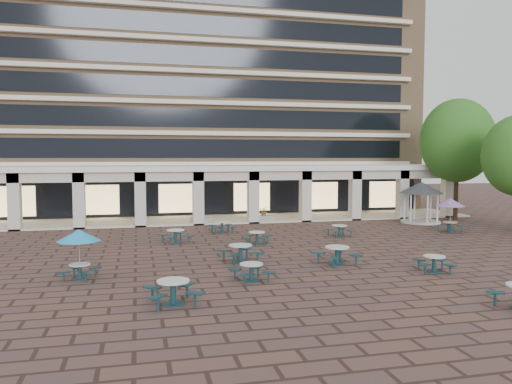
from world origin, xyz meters
TOP-DOWN VIEW (x-y plane):
  - ground at (0.00, 0.00)m, footprint 120.00×120.00m
  - apartment_building at (0.00, 25.47)m, footprint 40.00×15.50m
  - retail_arcade at (0.00, 14.80)m, footprint 42.00×6.60m
  - picnic_table_1 at (-5.37, -7.69)m, footprint 2.06×2.06m
  - picnic_table_3 at (6.19, -5.43)m, footprint 1.89×1.89m
  - picnic_table_4 at (-8.90, -3.23)m, footprint 1.79×1.79m
  - picnic_table_5 at (-2.02, -5.12)m, footprint 1.80×1.80m
  - picnic_table_7 at (2.60, -3.04)m, footprint 2.22×2.22m
  - picnic_table_8 at (-4.37, 4.80)m, footprint 2.10×2.10m
  - picnic_table_9 at (-1.72, -1.39)m, footprint 2.16×2.16m
  - picnic_table_10 at (-1.04, 8.07)m, footprint 1.80×1.80m
  - picnic_table_11 at (14.00, 4.74)m, footprint 1.97×1.97m
  - picnic_table_12 at (0.23, 3.32)m, footprint 1.96×1.96m
  - picnic_table_13 at (6.02, 4.79)m, footprint 1.70×1.70m
  - gazebo at (14.78, 9.59)m, footprint 3.36×3.36m
  - tree_east_c at (18.63, 10.72)m, footprint 5.86×5.86m
  - planter_left at (-1.91, 12.90)m, footprint 1.50×0.69m
  - planter_right at (3.11, 12.90)m, footprint 1.50×0.75m

SIDE VIEW (x-z plane):
  - ground at x=0.00m, z-range 0.00..0.00m
  - planter_left at x=-1.91m, z-range -0.15..1.01m
  - picnic_table_12 at x=0.23m, z-range 0.07..0.79m
  - picnic_table_3 at x=6.19m, z-range 0.07..0.79m
  - picnic_table_13 at x=6.02m, z-range 0.07..0.79m
  - picnic_table_5 at x=-2.02m, z-range 0.07..0.79m
  - picnic_table_10 at x=-1.04m, z-range 0.07..0.84m
  - picnic_table_8 at x=-4.37m, z-range 0.08..0.86m
  - planter_right at x=3.11m, z-range -0.13..1.11m
  - picnic_table_9 at x=-1.72m, z-range 0.08..0.93m
  - picnic_table_1 at x=-5.37m, z-range 0.08..0.93m
  - picnic_table_7 at x=2.60m, z-range 0.08..0.95m
  - picnic_table_4 at x=-8.90m, z-range 0.72..2.80m
  - picnic_table_11 at x=14.00m, z-range 0.79..3.07m
  - gazebo at x=14.78m, z-range 0.79..3.91m
  - retail_arcade at x=0.00m, z-range 0.80..5.20m
  - tree_east_c at x=18.63m, z-range 1.50..11.26m
  - apartment_building at x=0.00m, z-range 0.00..25.20m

